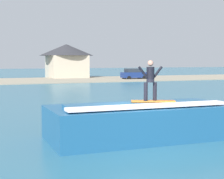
{
  "coord_description": "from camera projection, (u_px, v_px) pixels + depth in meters",
  "views": [
    {
      "loc": [
        -6.09,
        -12.79,
        3.27
      ],
      "look_at": [
        0.39,
        3.91,
        1.83
      ],
      "focal_mm": 58.89,
      "sensor_mm": 36.0,
      "label": 1
    }
  ],
  "objects": [
    {
      "name": "surfboard",
      "position": [
        153.0,
        101.0,
        15.04
      ],
      "size": [
        1.81,
        1.05,
        0.06
      ],
      "color": "orange",
      "rests_on": "wave_crest"
    },
    {
      "name": "ground_plane",
      "position": [
        139.0,
        144.0,
        14.34
      ],
      "size": [
        260.0,
        260.0,
        0.0
      ],
      "primitive_type": "plane",
      "color": "#2D647D"
    },
    {
      "name": "shoreline_bank",
      "position": [
        12.0,
        81.0,
        56.47
      ],
      "size": [
        120.0,
        16.02,
        0.13
      ],
      "color": "gray",
      "rests_on": "ground_plane"
    },
    {
      "name": "wave_crest",
      "position": [
        138.0,
        121.0,
        15.27
      ],
      "size": [
        7.4,
        3.36,
        1.56
      ],
      "color": "#1E5681",
      "rests_on": "ground_plane"
    },
    {
      "name": "car_far_shore",
      "position": [
        134.0,
        74.0,
        61.65
      ],
      "size": [
        4.32,
        2.24,
        1.86
      ],
      "color": "navy",
      "rests_on": "ground_plane"
    },
    {
      "name": "surfer",
      "position": [
        150.0,
        78.0,
        14.9
      ],
      "size": [
        1.1,
        0.32,
        1.64
      ],
      "color": "black",
      "rests_on": "surfboard"
    },
    {
      "name": "house_gabled_white",
      "position": [
        66.0,
        58.0,
        66.9
      ],
      "size": [
        9.78,
        9.78,
        6.15
      ],
      "color": "beige",
      "rests_on": "ground_plane"
    }
  ]
}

